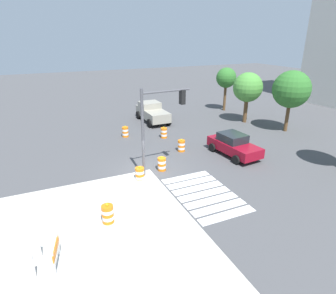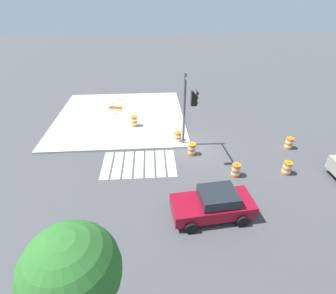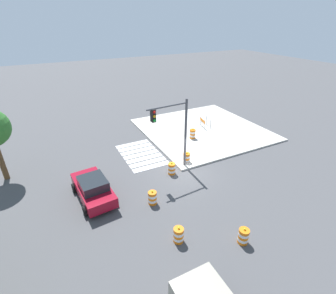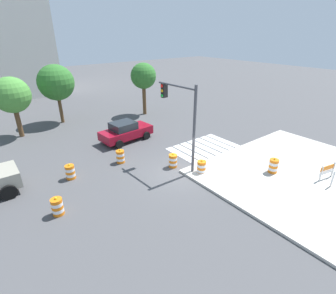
{
  "view_description": "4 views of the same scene",
  "coord_description": "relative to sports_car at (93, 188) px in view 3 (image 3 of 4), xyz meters",
  "views": [
    {
      "loc": [
        16.08,
        -5.89,
        8.47
      ],
      "look_at": [
        0.12,
        1.28,
        1.59
      ],
      "focal_mm": 30.49,
      "sensor_mm": 36.0,
      "label": 1
    },
    {
      "loc": [
        2.97,
        16.07,
        10.37
      ],
      "look_at": [
        1.89,
        0.87,
        0.74
      ],
      "focal_mm": 26.58,
      "sensor_mm": 36.0,
      "label": 2
    },
    {
      "loc": [
        -14.04,
        8.39,
        10.82
      ],
      "look_at": [
        1.21,
        0.58,
        1.77
      ],
      "focal_mm": 26.58,
      "sensor_mm": 36.0,
      "label": 3
    },
    {
      "loc": [
        -9.37,
        -10.91,
        8.35
      ],
      "look_at": [
        0.75,
        2.16,
        0.81
      ],
      "focal_mm": 27.21,
      "sensor_mm": 36.0,
      "label": 4
    }
  ],
  "objects": [
    {
      "name": "traffic_barrel_crosswalk_end",
      "position": [
        0.23,
        -5.96,
        -0.36
      ],
      "size": [
        0.56,
        0.56,
        1.02
      ],
      "color": "orange",
      "rests_on": "ground"
    },
    {
      "name": "traffic_barrel_median_near",
      "position": [
        -7.34,
        -6.27,
        -0.36
      ],
      "size": [
        0.56,
        0.56,
        1.02
      ],
      "color": "orange",
      "rests_on": "ground"
    },
    {
      "name": "traffic_light_pole",
      "position": [
        0.61,
        -6.24,
        3.1
      ],
      "size": [
        0.56,
        3.29,
        5.5
      ],
      "color": "#4C4C51",
      "rests_on": "sidewalk_corner"
    },
    {
      "name": "ground_plane",
      "position": [
        0.1,
        -6.78,
        -0.81
      ],
      "size": [
        120.0,
        120.0,
        0.0
      ],
      "primitive_type": "plane",
      "color": "#474749"
    },
    {
      "name": "traffic_barrel_near_corner",
      "position": [
        -2.25,
        -3.24,
        -0.36
      ],
      "size": [
        0.56,
        0.56,
        1.02
      ],
      "color": "orange",
      "rests_on": "ground"
    },
    {
      "name": "crosswalk_stripes",
      "position": [
        4.1,
        -4.98,
        -0.8
      ],
      "size": [
        5.1,
        3.2,
        0.02
      ],
      "color": "silver",
      "rests_on": "ground"
    },
    {
      "name": "traffic_barrel_far_curb",
      "position": [
        -5.7,
        -3.24,
        -0.36
      ],
      "size": [
        0.56,
        0.56,
        1.02
      ],
      "color": "orange",
      "rests_on": "ground"
    },
    {
      "name": "sports_car",
      "position": [
        0.0,
        0.0,
        0.0
      ],
      "size": [
        4.45,
        2.43,
        1.63
      ],
      "color": "maroon",
      "rests_on": "ground"
    },
    {
      "name": "traffic_barrel_on_sidewalk",
      "position": [
        4.64,
        -10.61,
        -0.21
      ],
      "size": [
        0.56,
        0.56,
        1.02
      ],
      "color": "orange",
      "rests_on": "sidewalk_corner"
    },
    {
      "name": "sidewalk_corner",
      "position": [
        6.1,
        -12.78,
        -0.74
      ],
      "size": [
        12.0,
        12.0,
        0.15
      ],
      "primitive_type": "cube",
      "color": "#BCB7AD",
      "rests_on": "ground"
    },
    {
      "name": "construction_barricade",
      "position": [
        6.46,
        -13.17,
        -0.09
      ],
      "size": [
        1.37,
        1.01,
        1.0
      ],
      "color": "silver",
      "rests_on": "sidewalk_corner"
    },
    {
      "name": "traffic_barrel_median_far",
      "position": [
        1.08,
        -7.8,
        -0.36
      ],
      "size": [
        0.56,
        0.56,
        1.02
      ],
      "color": "orange",
      "rests_on": "ground"
    }
  ]
}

